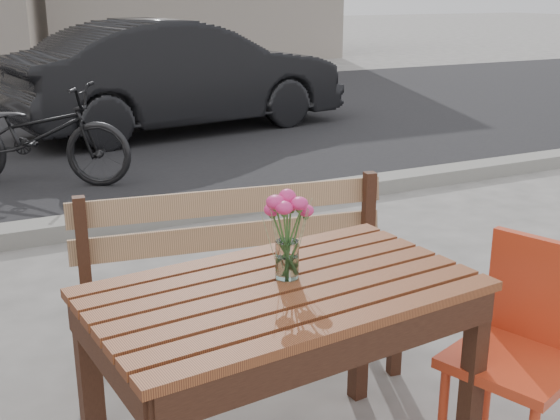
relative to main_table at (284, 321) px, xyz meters
name	(u,v)px	position (x,y,z in m)	size (l,w,h in m)	color
street	(38,166)	(-0.09, 4.99, -0.59)	(30.00, 8.12, 0.12)	black
main_table	(284,321)	(0.00, 0.00, 0.00)	(1.26, 0.81, 0.74)	#562816
main_bench	(239,260)	(0.17, 0.77, -0.10)	(1.42, 0.61, 0.86)	#856145
red_chair	(525,339)	(0.82, -0.22, -0.15)	(0.50, 0.50, 0.80)	red
main_vase	(287,224)	(0.03, 0.05, 0.30)	(0.16, 0.16, 0.29)	white
parked_car	(180,75)	(1.78, 6.26, 0.03)	(1.38, 3.95, 1.30)	black
bicycle	(35,135)	(-0.15, 4.41, -0.18)	(0.58, 1.65, 0.87)	black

